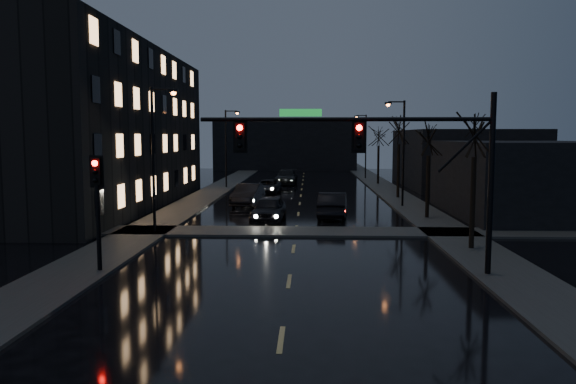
# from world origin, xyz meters

# --- Properties ---
(ground) EXTENTS (160.00, 160.00, 0.00)m
(ground) POSITION_xyz_m (0.00, 0.00, 0.00)
(ground) COLOR black
(ground) RESTS_ON ground
(sidewalk_left) EXTENTS (3.00, 140.00, 0.12)m
(sidewalk_left) POSITION_xyz_m (-8.50, 35.00, 0.06)
(sidewalk_left) COLOR #2D2D2B
(sidewalk_left) RESTS_ON ground
(sidewalk_right) EXTENTS (3.00, 140.00, 0.12)m
(sidewalk_right) POSITION_xyz_m (8.50, 35.00, 0.06)
(sidewalk_right) COLOR #2D2D2B
(sidewalk_right) RESTS_ON ground
(sidewalk_cross) EXTENTS (40.00, 3.00, 0.12)m
(sidewalk_cross) POSITION_xyz_m (0.00, 18.50, 0.06)
(sidewalk_cross) COLOR #2D2D2B
(sidewalk_cross) RESTS_ON ground
(apartment_block) EXTENTS (12.00, 30.00, 12.00)m
(apartment_block) POSITION_xyz_m (-16.50, 30.00, 6.00)
(apartment_block) COLOR black
(apartment_block) RESTS_ON ground
(commercial_right_near) EXTENTS (10.00, 14.00, 5.00)m
(commercial_right_near) POSITION_xyz_m (15.50, 26.00, 2.50)
(commercial_right_near) COLOR black
(commercial_right_near) RESTS_ON ground
(commercial_right_far) EXTENTS (12.00, 18.00, 6.00)m
(commercial_right_far) POSITION_xyz_m (17.00, 48.00, 3.00)
(commercial_right_far) COLOR black
(commercial_right_far) RESTS_ON ground
(far_block) EXTENTS (22.00, 10.00, 8.00)m
(far_block) POSITION_xyz_m (-3.00, 78.00, 4.00)
(far_block) COLOR black
(far_block) RESTS_ON ground
(signal_mast) EXTENTS (11.11, 0.41, 7.00)m
(signal_mast) POSITION_xyz_m (3.85, 9.00, 4.87)
(signal_mast) COLOR black
(signal_mast) RESTS_ON ground
(signal_pole_left) EXTENTS (0.35, 0.41, 4.53)m
(signal_pole_left) POSITION_xyz_m (-7.50, 8.99, 3.01)
(signal_pole_left) COLOR black
(signal_pole_left) RESTS_ON ground
(tree_near) EXTENTS (3.52, 3.52, 8.08)m
(tree_near) POSITION_xyz_m (8.40, 14.00, 6.22)
(tree_near) COLOR black
(tree_near) RESTS_ON ground
(tree_mid_a) EXTENTS (3.30, 3.30, 7.58)m
(tree_mid_a) POSITION_xyz_m (8.40, 24.00, 5.83)
(tree_mid_a) COLOR black
(tree_mid_a) RESTS_ON ground
(tree_mid_b) EXTENTS (3.74, 3.74, 8.59)m
(tree_mid_b) POSITION_xyz_m (8.40, 36.00, 6.61)
(tree_mid_b) COLOR black
(tree_mid_b) RESTS_ON ground
(tree_far) EXTENTS (3.43, 3.43, 7.88)m
(tree_far) POSITION_xyz_m (8.40, 50.00, 6.06)
(tree_far) COLOR black
(tree_far) RESTS_ON ground
(streetlight_l_near) EXTENTS (1.53, 0.28, 8.00)m
(streetlight_l_near) POSITION_xyz_m (-7.58, 18.00, 4.77)
(streetlight_l_near) COLOR black
(streetlight_l_near) RESTS_ON ground
(streetlight_l_far) EXTENTS (1.53, 0.28, 8.00)m
(streetlight_l_far) POSITION_xyz_m (-7.58, 45.00, 4.77)
(streetlight_l_far) COLOR black
(streetlight_l_far) RESTS_ON ground
(streetlight_r_mid) EXTENTS (1.53, 0.28, 8.00)m
(streetlight_r_mid) POSITION_xyz_m (7.58, 30.00, 4.77)
(streetlight_r_mid) COLOR black
(streetlight_r_mid) RESTS_ON ground
(streetlight_r_far) EXTENTS (1.53, 0.28, 8.00)m
(streetlight_r_far) POSITION_xyz_m (7.58, 58.00, 4.77)
(streetlight_r_far) COLOR black
(streetlight_r_far) RESTS_ON ground
(oncoming_car_a) EXTENTS (2.28, 4.86, 1.61)m
(oncoming_car_a) POSITION_xyz_m (-1.80, 22.50, 0.80)
(oncoming_car_a) COLOR black
(oncoming_car_a) RESTS_ON ground
(oncoming_car_b) EXTENTS (2.30, 5.25, 1.68)m
(oncoming_car_b) POSITION_xyz_m (-3.97, 30.58, 0.84)
(oncoming_car_b) COLOR black
(oncoming_car_b) RESTS_ON ground
(oncoming_car_c) EXTENTS (2.61, 4.84, 1.29)m
(oncoming_car_c) POSITION_xyz_m (-3.18, 39.83, 0.65)
(oncoming_car_c) COLOR black
(oncoming_car_c) RESTS_ON ground
(oncoming_car_d) EXTENTS (2.52, 5.72, 1.63)m
(oncoming_car_d) POSITION_xyz_m (-1.80, 49.89, 0.82)
(oncoming_car_d) COLOR black
(oncoming_car_d) RESTS_ON ground
(lead_car) EXTENTS (2.22, 5.21, 1.67)m
(lead_car) POSITION_xyz_m (2.31, 24.53, 0.84)
(lead_car) COLOR black
(lead_car) RESTS_ON ground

